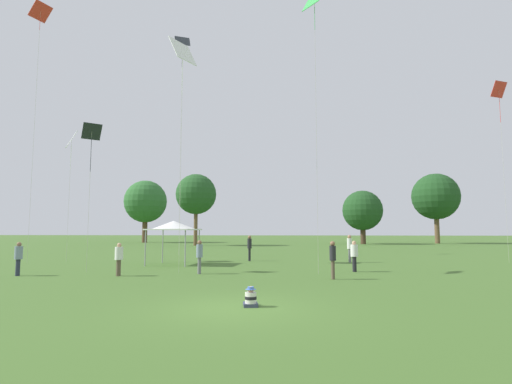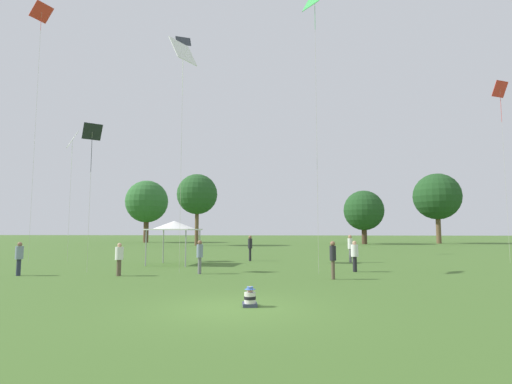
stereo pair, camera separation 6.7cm
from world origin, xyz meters
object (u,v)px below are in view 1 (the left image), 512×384
at_px(person_standing_4, 18,256).
at_px(person_standing_6, 354,254).
at_px(kite_5, 40,19).
at_px(person_standing_1, 333,256).
at_px(person_standing_2, 250,245).
at_px(kite_4, 183,55).
at_px(kite_1, 92,136).
at_px(distant_tree_3, 362,211).
at_px(person_standing_0, 350,246).
at_px(distant_tree_1, 436,197).
at_px(kite_6, 71,142).
at_px(person_standing_5, 119,257).
at_px(kite_2, 499,94).
at_px(distant_tree_0, 196,194).
at_px(kite_0, 315,5).
at_px(seated_toddler, 251,298).
at_px(person_standing_3, 199,254).
at_px(kite_3, 182,47).
at_px(canopy_tent, 174,226).
at_px(distant_tree_2, 145,202).

xyz_separation_m(person_standing_4, person_standing_6, (16.45, 3.28, -0.00)).
bearing_deg(kite_5, person_standing_1, 137.78).
xyz_separation_m(person_standing_2, kite_4, (-2.78, -8.28, 10.46)).
distance_m(kite_1, distant_tree_3, 48.84).
height_order(person_standing_0, person_standing_2, person_standing_0).
bearing_deg(distant_tree_1, kite_6, -133.87).
bearing_deg(person_standing_5, kite_2, -148.14).
distance_m(kite_2, distant_tree_3, 35.95).
height_order(person_standing_4, kite_1, kite_1).
bearing_deg(distant_tree_1, person_standing_6, -114.07).
distance_m(person_standing_2, distant_tree_0, 29.71).
bearing_deg(kite_0, kite_6, -105.19).
height_order(person_standing_5, kite_1, kite_1).
relative_size(seated_toddler, kite_6, 0.06).
relative_size(person_standing_5, distant_tree_0, 0.15).
xyz_separation_m(person_standing_3, distant_tree_1, (28.43, 47.60, 6.62)).
xyz_separation_m(person_standing_3, person_standing_5, (-3.66, -1.22, -0.09)).
relative_size(person_standing_0, distant_tree_3, 0.22).
distance_m(person_standing_6, distant_tree_1, 50.70).
xyz_separation_m(kite_2, distant_tree_3, (-3.36, 35.20, -6.44)).
distance_m(kite_3, kite_5, 12.82).
distance_m(kite_0, kite_5, 19.17).
distance_m(person_standing_1, kite_5, 25.51).
height_order(kite_0, kite_6, kite_0).
relative_size(person_standing_6, kite_0, 0.11).
bearing_deg(distant_tree_0, person_standing_1, -67.80).
xyz_separation_m(seated_toddler, kite_0, (2.55, 8.88, 14.01)).
bearing_deg(person_standing_6, canopy_tent, 87.21).
bearing_deg(kite_3, canopy_tent, -53.99).
xyz_separation_m(distant_tree_1, distant_tree_2, (-49.25, 0.54, -0.49)).
bearing_deg(kite_4, canopy_tent, 93.65).
relative_size(seated_toddler, person_standing_0, 0.31).
xyz_separation_m(kite_6, distant_tree_0, (2.12, 28.96, -1.22)).
distance_m(kite_0, distant_tree_1, 52.53).
height_order(person_standing_5, kite_0, kite_0).
distance_m(kite_5, distant_tree_1, 59.84).
bearing_deg(distant_tree_0, kite_6, -94.20).
bearing_deg(distant_tree_0, kite_3, -80.61).
relative_size(person_standing_2, kite_6, 0.20).
distance_m(distant_tree_0, distant_tree_1, 39.08).
bearing_deg(person_standing_0, person_standing_1, -106.67).
bearing_deg(person_standing_3, person_standing_0, -63.92).
distance_m(seated_toddler, person_standing_3, 9.00).
distance_m(seated_toddler, kite_1, 14.45).
bearing_deg(kite_2, person_standing_5, 42.74).
bearing_deg(kite_6, kite_2, 101.15).
relative_size(canopy_tent, kite_5, 0.18).
bearing_deg(canopy_tent, person_standing_0, 13.59).
height_order(kite_0, kite_3, kite_3).
bearing_deg(kite_4, person_standing_6, -7.00).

